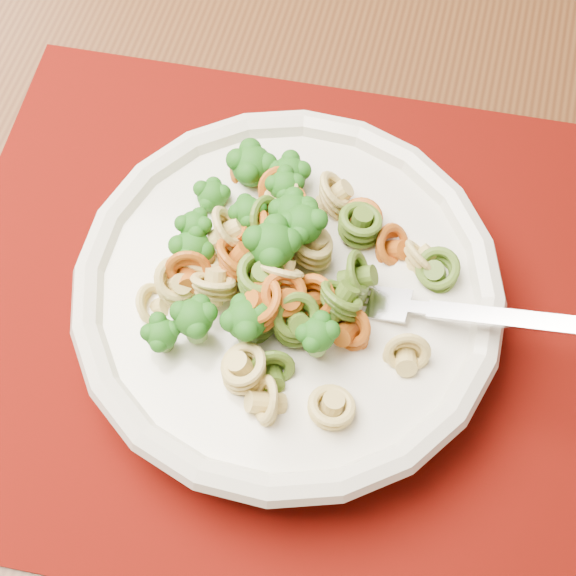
{
  "coord_description": "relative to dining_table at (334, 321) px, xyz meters",
  "views": [
    {
      "loc": [
        0.63,
        -0.7,
        1.22
      ],
      "look_at": [
        0.61,
        -0.49,
        0.77
      ],
      "focal_mm": 50.0,
      "sensor_mm": 36.0,
      "label": 1
    }
  ],
  "objects": [
    {
      "name": "dining_table",
      "position": [
        0.0,
        0.0,
        0.0
      ],
      "size": [
        1.37,
        1.0,
        0.72
      ],
      "rotation": [
        0.0,
        0.0,
        -0.17
      ],
      "color": "#543117",
      "rests_on": "ground"
    },
    {
      "name": "placemat",
      "position": [
        -0.02,
        -0.05,
        0.11
      ],
      "size": [
        0.53,
        0.43,
        0.0
      ],
      "primitive_type": "cube",
      "rotation": [
        0.0,
        0.0,
        -0.1
      ],
      "color": "#540503",
      "rests_on": "dining_table"
    },
    {
      "name": "pasta_bowl",
      "position": [
        -0.03,
        -0.05,
        0.14
      ],
      "size": [
        0.27,
        0.27,
        0.05
      ],
      "color": "white",
      "rests_on": "placemat"
    },
    {
      "name": "pasta_broccoli_heap",
      "position": [
        -0.03,
        -0.05,
        0.16
      ],
      "size": [
        0.23,
        0.23,
        0.06
      ],
      "primitive_type": null,
      "color": "tan",
      "rests_on": "pasta_bowl"
    },
    {
      "name": "fork",
      "position": [
        0.03,
        -0.06,
        0.16
      ],
      "size": [
        0.18,
        0.06,
        0.08
      ],
      "primitive_type": null,
      "rotation": [
        0.0,
        -0.35,
        -0.21
      ],
      "color": "silver",
      "rests_on": "pasta_bowl"
    }
  ]
}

